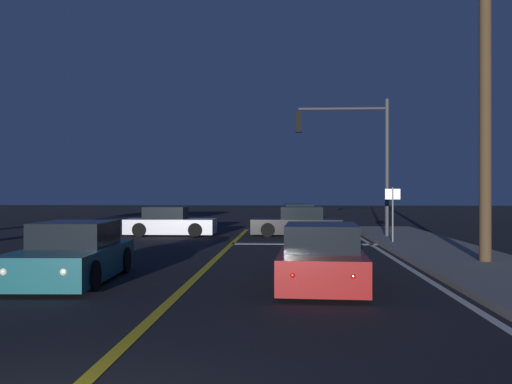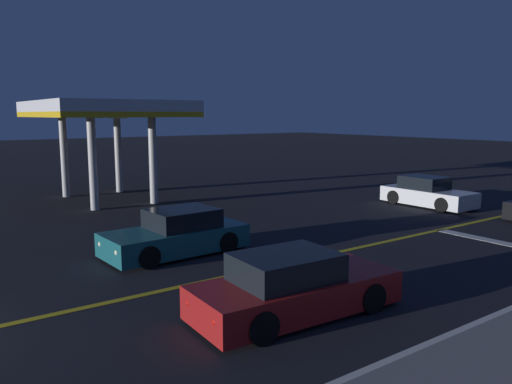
{
  "view_description": "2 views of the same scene",
  "coord_description": "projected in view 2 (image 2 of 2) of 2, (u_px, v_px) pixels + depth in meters",
  "views": [
    {
      "loc": [
        2.15,
        -4.11,
        2.02
      ],
      "look_at": [
        0.88,
        18.31,
        2.04
      ],
      "focal_mm": 38.21,
      "sensor_mm": 36.0,
      "label": 1
    },
    {
      "loc": [
        10.6,
        1.38,
        4.13
      ],
      "look_at": [
        -0.14,
        9.1,
        2.1
      ],
      "focal_mm": 35.49,
      "sensor_mm": 36.0,
      "label": 2
    }
  ],
  "objects": [
    {
      "name": "lane_line_center",
      "position": [
        266.0,
        268.0,
        13.73
      ],
      "size": [
        0.2,
        31.78,
        0.01
      ],
      "primitive_type": "cube",
      "color": "gold",
      "rests_on": "ground"
    },
    {
      "name": "lane_line_edge_right",
      "position": [
        440.0,
        339.0,
        9.4
      ],
      "size": [
        0.16,
        31.78,
        0.01
      ],
      "primitive_type": "cube",
      "color": "silver",
      "rests_on": "ground"
    },
    {
      "name": "car_distant_tail_red",
      "position": [
        294.0,
        288.0,
        10.47
      ],
      "size": [
        2.01,
        4.56,
        1.34
      ],
      "rotation": [
        0.0,
        0.0,
        -0.05
      ],
      "color": "maroon",
      "rests_on": "ground"
    },
    {
      "name": "car_far_approaching_teal",
      "position": [
        177.0,
        235.0,
        15.1
      ],
      "size": [
        2.09,
        4.31,
        1.34
      ],
      "rotation": [
        0.0,
        0.0,
        3.19
      ],
      "color": "#195960",
      "rests_on": "ground"
    },
    {
      "name": "car_following_oncoming_white",
      "position": [
        427.0,
        193.0,
        23.03
      ],
      "size": [
        4.17,
        1.85,
        1.34
      ],
      "rotation": [
        0.0,
        0.0,
        -1.57
      ],
      "color": "silver",
      "rests_on": "ground"
    },
    {
      "name": "gas_station_canopy",
      "position": [
        105.0,
        112.0,
        24.09
      ],
      "size": [
        8.04,
        6.22,
        4.75
      ],
      "color": "silver",
      "rests_on": "ground"
    }
  ]
}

